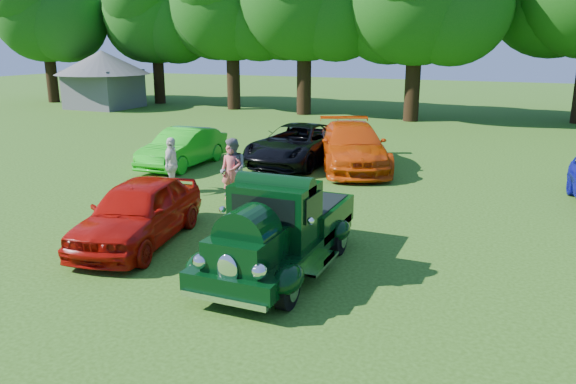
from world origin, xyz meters
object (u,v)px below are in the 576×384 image
at_px(spectator_white, 172,165).
at_px(gazebo, 103,73).
at_px(red_convertible, 138,212).
at_px(back_car_lime, 183,148).
at_px(back_car_orange, 352,146).
at_px(hero_pickup, 280,231).
at_px(back_car_black, 297,144).
at_px(spectator_grey, 233,169).
at_px(spectator_pink, 231,172).

xyz_separation_m(spectator_white, gazebo, (-17.37, 17.32, 1.55)).
xyz_separation_m(red_convertible, spectator_white, (-1.84, 4.02, 0.12)).
xyz_separation_m(back_car_lime, back_car_orange, (5.80, 2.17, 0.11)).
bearing_deg(hero_pickup, spectator_white, 142.41).
bearing_deg(back_car_orange, hero_pickup, -105.99).
distance_m(back_car_lime, spectator_white, 3.74).
xyz_separation_m(red_convertible, back_car_black, (0.09, 9.39, 0.01)).
bearing_deg(spectator_grey, gazebo, 169.64).
xyz_separation_m(back_car_lime, spectator_pink, (3.79, -3.25, 0.12)).
bearing_deg(back_car_black, spectator_pink, -85.85).
xyz_separation_m(red_convertible, gazebo, (-19.20, 21.33, 1.67)).
relative_size(back_car_black, spectator_pink, 3.26).
distance_m(spectator_pink, gazebo, 26.03).
height_order(back_car_black, spectator_white, spectator_white).
bearing_deg(spectator_white, back_car_black, -37.14).
xyz_separation_m(back_car_black, back_car_orange, (2.11, 0.09, 0.07)).
relative_size(back_car_lime, back_car_black, 0.80).
height_order(back_car_black, back_car_orange, back_car_orange).
bearing_deg(back_car_lime, red_convertible, -64.85).
relative_size(red_convertible, back_car_black, 0.81).
distance_m(red_convertible, spectator_pink, 4.06).
relative_size(red_convertible, spectator_pink, 2.64).
bearing_deg(back_car_lime, spectator_grey, -41.12).
distance_m(hero_pickup, gazebo, 31.39).
xyz_separation_m(back_car_lime, back_car_black, (3.69, 2.08, 0.04)).
relative_size(red_convertible, back_car_lime, 1.02).
relative_size(red_convertible, spectator_grey, 2.40).
xyz_separation_m(hero_pickup, back_car_black, (-3.51, 9.56, -0.06)).
distance_m(red_convertible, back_car_black, 9.39).
distance_m(red_convertible, spectator_white, 4.42).
bearing_deg(back_car_black, red_convertible, -87.50).
bearing_deg(hero_pickup, back_car_orange, 98.28).
height_order(hero_pickup, back_car_black, hero_pickup).
relative_size(spectator_grey, spectator_white, 1.05).
bearing_deg(gazebo, red_convertible, -48.01).
distance_m(red_convertible, spectator_grey, 4.10).
bearing_deg(spectator_pink, gazebo, 122.93).
bearing_deg(red_convertible, spectator_white, 103.50).
bearing_deg(spectator_pink, hero_pickup, -66.48).
bearing_deg(spectator_pink, spectator_white, 165.71).
bearing_deg(gazebo, back_car_lime, -41.94).
relative_size(spectator_pink, spectator_white, 0.96).
distance_m(hero_pickup, spectator_grey, 5.44).
bearing_deg(spectator_white, spectator_pink, -106.29).
bearing_deg(spectator_pink, back_car_lime, 123.98).
distance_m(hero_pickup, back_car_lime, 10.39).
height_order(red_convertible, spectator_pink, spectator_pink).
distance_m(red_convertible, back_car_lime, 8.15).
height_order(back_car_lime, gazebo, gazebo).
relative_size(back_car_orange, spectator_white, 3.28).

